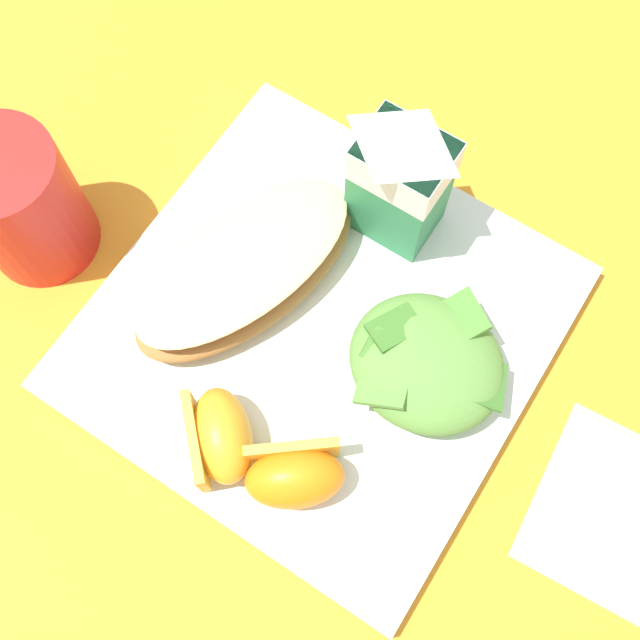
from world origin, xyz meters
name	(u,v)px	position (x,y,z in m)	size (l,w,h in m)	color
ground	(320,333)	(0.00, 0.00, 0.00)	(3.00, 3.00, 0.00)	orange
white_plate	(320,329)	(0.00, 0.00, 0.01)	(0.28, 0.28, 0.02)	white
cheesy_pizza_bread	(241,275)	(-0.06, 0.00, 0.03)	(0.13, 0.19, 0.04)	#A87038
green_salad_pile	(427,362)	(0.07, 0.01, 0.04)	(0.10, 0.10, 0.04)	#5B8E3D
milk_carton	(398,173)	(0.00, 0.09, 0.08)	(0.06, 0.05, 0.11)	#2D8451
orange_wedge_front	(219,436)	(-0.01, -0.10, 0.04)	(0.07, 0.07, 0.04)	orange
orange_wedge_middle	(295,475)	(0.04, -0.09, 0.04)	(0.07, 0.07, 0.04)	orange
paper_napkin	(621,526)	(0.23, 0.00, 0.00)	(0.11, 0.11, 0.00)	white
drinking_red_cup	(21,204)	(-0.20, -0.05, 0.05)	(0.08, 0.08, 0.10)	red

